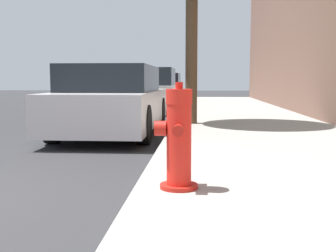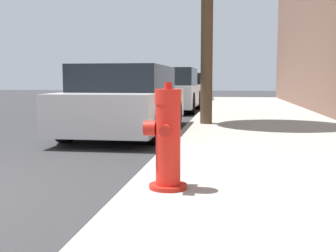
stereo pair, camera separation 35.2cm
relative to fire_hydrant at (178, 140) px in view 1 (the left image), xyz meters
The scene contains 4 objects.
fire_hydrant is the anchor object (origin of this frame).
parked_car_near 4.89m from the fire_hydrant, 107.62° to the left, with size 1.72×4.58×1.32m.
parked_car_mid 10.70m from the fire_hydrant, 98.01° to the left, with size 1.84×4.05×1.45m.
parked_car_far 16.85m from the fire_hydrant, 95.27° to the left, with size 1.80×4.50×1.38m.
Camera 1 is at (2.33, -3.14, 1.05)m, focal length 45.00 mm.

